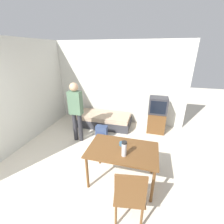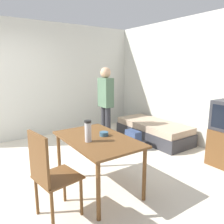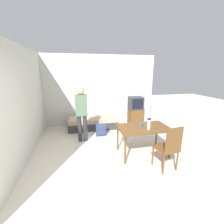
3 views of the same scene
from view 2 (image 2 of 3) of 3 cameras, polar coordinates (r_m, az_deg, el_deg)
ground_plane at (r=3.74m, az=-26.00°, el=-16.13°), size 20.00×20.00×0.00m
wall_back at (r=5.26m, az=16.43°, el=7.79°), size 4.83×0.06×2.70m
wall_left at (r=5.72m, az=-11.87°, el=8.31°), size 0.06×4.67×2.70m
daybed at (r=5.20m, az=10.67°, el=-4.85°), size 1.81×0.80×0.41m
dining_table at (r=2.99m, az=-3.83°, el=-8.32°), size 1.28×0.79×0.74m
wooden_chair at (r=2.53m, az=-16.23°, el=-14.81°), size 0.51×0.51×1.02m
person_standing at (r=4.70m, az=-1.65°, el=3.15°), size 0.34×0.22×1.66m
thermos_flask at (r=2.79m, az=-6.29°, el=-4.71°), size 0.09×0.09×0.28m
mate_bowl at (r=3.04m, az=-2.12°, el=-5.73°), size 0.12×0.12×0.06m
backpack at (r=4.57m, az=5.46°, el=-7.23°), size 0.33×0.21×0.38m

